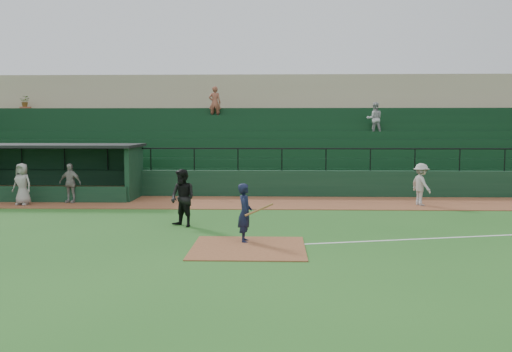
{
  "coord_description": "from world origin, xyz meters",
  "views": [
    {
      "loc": [
        0.71,
        -16.03,
        3.24
      ],
      "look_at": [
        0.0,
        5.0,
        1.4
      ],
      "focal_mm": 40.57,
      "sensor_mm": 36.0,
      "label": 1
    }
  ],
  "objects": [
    {
      "name": "dugout",
      "position": [
        -9.75,
        9.56,
        1.33
      ],
      "size": [
        8.9,
        3.2,
        2.42
      ],
      "color": "#10301D",
      "rests_on": "ground"
    },
    {
      "name": "dugout_player_b",
      "position": [
        -9.55,
        6.9,
        0.88
      ],
      "size": [
        0.93,
        0.72,
        1.69
      ],
      "primitive_type": "imported",
      "rotation": [
        0.0,
        0.0,
        -0.24
      ],
      "color": "gray",
      "rests_on": "warning_track"
    },
    {
      "name": "runner",
      "position": [
        6.58,
        7.3,
        0.88
      ],
      "size": [
        0.98,
        1.25,
        1.7
      ],
      "primitive_type": "imported",
      "rotation": [
        0.0,
        0.0,
        1.94
      ],
      "color": "#ABA4A0",
      "rests_on": "warning_track"
    },
    {
      "name": "home_plate_dirt",
      "position": [
        0.0,
        -1.0,
        0.01
      ],
      "size": [
        3.0,
        3.0,
        0.03
      ],
      "primitive_type": "cube",
      "color": "brown",
      "rests_on": "ground"
    },
    {
      "name": "umpire",
      "position": [
        -2.26,
        2.25,
        0.93
      ],
      "size": [
        1.14,
        1.1,
        1.85
      ],
      "primitive_type": "imported",
      "rotation": [
        0.0,
        0.0,
        -0.64
      ],
      "color": "black",
      "rests_on": "ground"
    },
    {
      "name": "dugout_player_a",
      "position": [
        -7.86,
        7.65,
        0.85
      ],
      "size": [
        1.01,
        0.54,
        1.64
      ],
      "primitive_type": "imported",
      "rotation": [
        0.0,
        0.0,
        -0.15
      ],
      "color": "gray",
      "rests_on": "warning_track"
    },
    {
      "name": "batter_at_plate",
      "position": [
        -0.13,
        -0.2,
        0.83
      ],
      "size": [
        1.01,
        0.68,
        1.65
      ],
      "color": "black",
      "rests_on": "ground"
    },
    {
      "name": "ground",
      "position": [
        0.0,
        0.0,
        0.0
      ],
      "size": [
        90.0,
        90.0,
        0.0
      ],
      "primitive_type": "plane",
      "color": "#23591C",
      "rests_on": "ground"
    },
    {
      "name": "stadium_structure",
      "position": [
        -0.0,
        16.46,
        2.3
      ],
      "size": [
        38.0,
        13.08,
        6.4
      ],
      "color": "#10301D",
      "rests_on": "ground"
    },
    {
      "name": "warning_track",
      "position": [
        0.0,
        8.0,
        0.01
      ],
      "size": [
        40.0,
        4.0,
        0.03
      ],
      "primitive_type": "cube",
      "color": "brown",
      "rests_on": "ground"
    }
  ]
}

